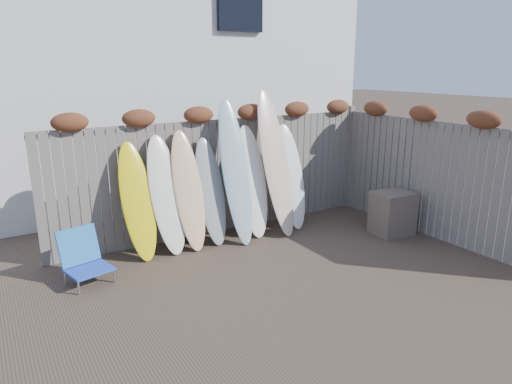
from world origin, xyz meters
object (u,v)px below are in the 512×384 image
surfboard_0 (138,201)px  wooden_crate (393,213)px  lattice_panel (392,174)px  beach_chair (84,258)px

surfboard_0 → wooden_crate: bearing=-21.9°
wooden_crate → surfboard_0: size_ratio=0.41×
wooden_crate → lattice_panel: 1.01m
beach_chair → wooden_crate: size_ratio=0.97×
lattice_panel → surfboard_0: 4.77m
wooden_crate → lattice_panel: bearing=45.5°
lattice_panel → beach_chair: bearing=175.7°
lattice_panel → surfboard_0: lattice_panel is taller
wooden_crate → surfboard_0: surfboard_0 is taller
beach_chair → wooden_crate: bearing=-10.2°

